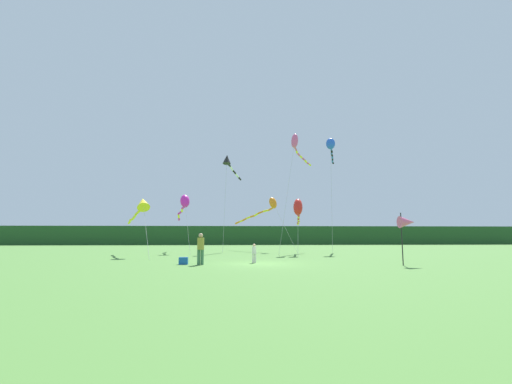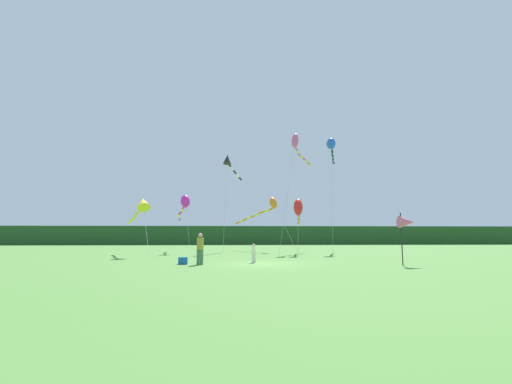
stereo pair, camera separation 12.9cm
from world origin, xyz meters
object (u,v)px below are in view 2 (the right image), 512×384
object	(u,v)px
banner_flag_pole	(406,222)
kite_magenta	(184,204)
kite_rainbow	(297,145)
kite_black	(229,162)
kite_yellow	(142,205)
kite_orange	(268,207)
kite_red	(298,208)
kite_blue	(331,146)
person_adult	(200,247)
cooler_box	(183,261)
person_child	(254,252)

from	to	relation	value
banner_flag_pole	kite_magenta	xyz separation A→B (m)	(-15.09, 15.60, 2.43)
kite_rainbow	kite_black	bearing A→B (deg)	177.67
kite_magenta	kite_yellow	world-z (taller)	kite_magenta
banner_flag_pole	kite_orange	xyz separation A→B (m)	(-6.47, 17.91, 2.36)
kite_rainbow	kite_red	bearing A→B (deg)	-99.49
banner_flag_pole	kite_blue	size ratio (longest dim) A/B	0.24
person_adult	kite_red	xyz separation A→B (m)	(7.69, 10.14, 3.10)
kite_orange	kite_rainbow	world-z (taller)	kite_rainbow
person_adult	kite_orange	distance (m)	18.00
kite_black	kite_magenta	size ratio (longest dim) A/B	1.29
kite_blue	kite_red	bearing A→B (deg)	-129.75
cooler_box	kite_rainbow	bearing A→B (deg)	57.78
kite_blue	kite_red	distance (m)	10.53
cooler_box	kite_rainbow	size ratio (longest dim) A/B	0.04
banner_flag_pole	kite_orange	bearing A→B (deg)	109.87
person_adult	kite_magenta	world-z (taller)	kite_magenta
cooler_box	kite_magenta	world-z (taller)	kite_magenta
cooler_box	kite_orange	world-z (taller)	kite_orange
banner_flag_pole	person_child	bearing A→B (deg)	164.22
kite_yellow	kite_red	bearing A→B (deg)	6.48
person_child	banner_flag_pole	world-z (taller)	banner_flag_pole
kite_orange	kite_black	bearing A→B (deg)	-169.23
person_child	kite_rainbow	size ratio (longest dim) A/B	0.09
kite_magenta	kite_yellow	size ratio (longest dim) A/B	0.96
kite_blue	kite_rainbow	distance (m)	3.90
kite_red	kite_yellow	distance (m)	13.54
kite_orange	kite_yellow	size ratio (longest dim) A/B	1.02
banner_flag_pole	kite_yellow	distance (m)	20.37
kite_red	kite_magenta	size ratio (longest dim) A/B	0.77
cooler_box	kite_red	world-z (taller)	kite_red
person_child	kite_magenta	size ratio (longest dim) A/B	0.15
kite_blue	person_adult	bearing A→B (deg)	-128.14
kite_black	kite_blue	xyz separation A→B (m)	(11.20, 0.01, 1.99)
person_adult	kite_yellow	size ratio (longest dim) A/B	0.22
person_child	kite_magenta	world-z (taller)	kite_magenta
person_adult	banner_flag_pole	xyz separation A→B (m)	(12.00, -1.20, 1.43)
kite_red	kite_yellow	bearing A→B (deg)	-173.52
person_adult	kite_yellow	distance (m)	10.84
person_child	kite_orange	xyz separation A→B (m)	(2.29, 15.44, 4.15)
person_adult	kite_orange	bearing A→B (deg)	71.70
person_child	kite_blue	xyz separation A→B (m)	(9.26, 14.64, 10.84)
kite_orange	kite_yellow	bearing A→B (deg)	-144.33
person_adult	kite_blue	world-z (taller)	kite_blue
kite_orange	person_adult	bearing A→B (deg)	-108.30
kite_red	kite_black	bearing A→B (deg)	137.97
kite_blue	kite_red	world-z (taller)	kite_blue
kite_red	person_adult	bearing A→B (deg)	-127.19
cooler_box	kite_blue	world-z (taller)	kite_blue
banner_flag_pole	kite_blue	world-z (taller)	kite_blue
kite_black	cooler_box	bearing A→B (deg)	-98.48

